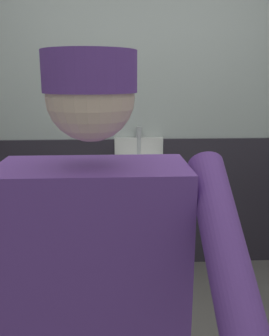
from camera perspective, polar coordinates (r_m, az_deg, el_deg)
wall_back at (r=3.00m, az=1.13°, el=10.52°), size 4.28×0.12×2.86m
wainscot_band_back at (r=3.10m, az=1.15°, el=-5.72°), size 3.68×0.03×1.13m
urinal_solo at (r=2.90m, az=0.82°, el=-2.78°), size 0.40×0.34×1.24m
person at (r=1.07m, az=-6.09°, el=-21.85°), size 0.70×0.60×1.69m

